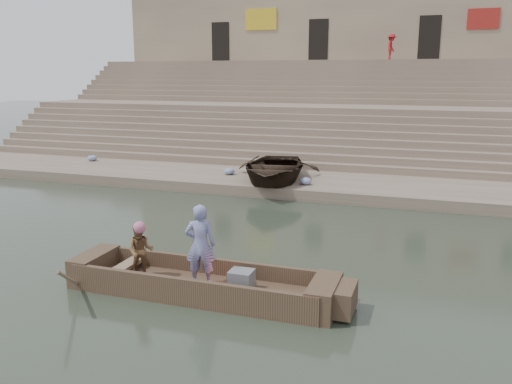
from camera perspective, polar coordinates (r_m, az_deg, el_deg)
The scene contains 14 objects.
ground at distance 13.73m, azimuth -7.20°, elevation -6.20°, with size 120.00×120.00×0.00m, color #262F23.
lower_landing at distance 20.91m, azimuth 2.38°, elevation 1.04°, with size 32.00×4.00×0.40m, color gray.
mid_landing at distance 27.92m, azimuth 6.80°, elevation 6.40°, with size 32.00×3.00×2.80m, color gray.
upper_landing at distance 34.68m, azimuth 9.33°, elevation 9.53°, with size 32.00×3.00×5.20m, color gray.
ghat_steps at distance 29.53m, azimuth 7.52°, elevation 7.50°, with size 32.00×11.00×5.20m.
building_wall at distance 38.60m, azimuth 10.52°, elevation 14.25°, with size 32.00×5.07×11.20m.
main_rowboat at distance 11.05m, azimuth -5.96°, elevation -10.37°, with size 5.00×1.30×0.22m, color brown.
rowboat_trim at distance 10.88m, azimuth -4.97°, elevation -9.59°, with size 6.04×2.63×1.81m.
standing_man at distance 10.69m, azimuth -6.03°, elevation -5.71°, with size 0.61×0.40×1.68m, color navy.
rowing_man at distance 11.38m, azimuth -12.35°, elevation -6.24°, with size 0.55×0.43×1.14m, color #246D2F.
television at distance 10.61m, azimuth -1.64°, elevation -9.48°, with size 0.46×0.42×0.40m.
beached_rowboat at distance 20.18m, azimuth 1.89°, elevation 2.60°, with size 3.36×4.70×0.97m, color #2D2116.
pedestrian at distance 33.84m, azimuth 14.40°, elevation 14.93°, with size 0.99×0.57×1.53m, color maroon.
cloth_bundles at distance 22.04m, azimuth -6.03°, elevation 2.46°, with size 11.21×2.50×0.26m.
Camera 1 is at (5.77, -11.65, 4.43)m, focal length 37.05 mm.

